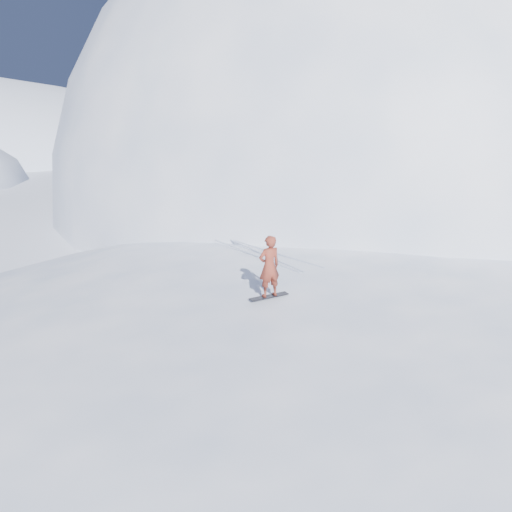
{
  "coord_description": "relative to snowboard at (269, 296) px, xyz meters",
  "views": [
    {
      "loc": [
        -8.19,
        -11.46,
        7.87
      ],
      "look_at": [
        -2.03,
        1.83,
        3.5
      ],
      "focal_mm": 32.0,
      "sensor_mm": 36.0,
      "label": 1
    }
  ],
  "objects": [
    {
      "name": "ground",
      "position": [
        2.03,
        -0.83,
        -2.41
      ],
      "size": [
        400.0,
        400.0,
        0.0
      ],
      "primitive_type": "plane",
      "color": "white",
      "rests_on": "ground"
    },
    {
      "name": "near_ridge",
      "position": [
        3.03,
        2.17,
        -2.41
      ],
      "size": [
        36.0,
        28.0,
        4.8
      ],
      "primitive_type": "ellipsoid",
      "color": "white",
      "rests_on": "ground"
    },
    {
      "name": "summit_peak",
      "position": [
        24.03,
        25.17,
        -2.41
      ],
      "size": [
        60.0,
        56.0,
        56.0
      ],
      "primitive_type": "ellipsoid",
      "color": "white",
      "rests_on": "ground"
    },
    {
      "name": "peak_shoulder",
      "position": [
        12.03,
        19.17,
        -2.41
      ],
      "size": [
        28.0,
        24.0,
        18.0
      ],
      "primitive_type": "ellipsoid",
      "color": "white",
      "rests_on": "ground"
    },
    {
      "name": "wind_bumps",
      "position": [
        1.48,
        1.29,
        -2.41
      ],
      "size": [
        16.0,
        14.4,
        1.0
      ],
      "color": "white",
      "rests_on": "ground"
    },
    {
      "name": "snowboard",
      "position": [
        0.0,
        0.0,
        0.0
      ],
      "size": [
        1.37,
        0.32,
        0.02
      ],
      "primitive_type": "cube",
      "rotation": [
        0.0,
        0.0,
        0.05
      ],
      "color": "black",
      "rests_on": "near_ridge"
    },
    {
      "name": "snowboarder",
      "position": [
        0.0,
        0.0,
        1.02
      ],
      "size": [
        0.76,
        0.52,
        2.01
      ],
      "primitive_type": "imported",
      "rotation": [
        0.0,
        0.0,
        3.19
      ],
      "color": "maroon",
      "rests_on": "snowboard"
    },
    {
      "name": "board_tracks",
      "position": [
        1.94,
        4.62,
        0.01
      ],
      "size": [
        2.43,
        5.96,
        0.04
      ],
      "color": "silver",
      "rests_on": "ground"
    }
  ]
}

